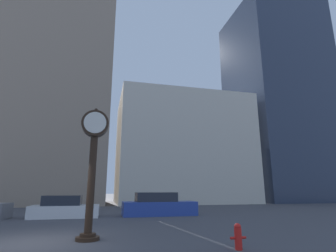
{
  "coord_description": "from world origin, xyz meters",
  "views": [
    {
      "loc": [
        2.15,
        -9.43,
        1.61
      ],
      "look_at": [
        7.1,
        10.8,
        6.67
      ],
      "focal_mm": 28.0,
      "sensor_mm": 36.0,
      "label": 1
    }
  ],
  "objects_px": {
    "car_blue": "(158,206)",
    "fire_hydrant_near": "(238,236)",
    "street_clock": "(93,156)",
    "car_white": "(65,208)"
  },
  "relations": [
    {
      "from": "car_white",
      "to": "street_clock",
      "type": "bearing_deg",
      "value": -76.81
    },
    {
      "from": "street_clock",
      "to": "car_white",
      "type": "xyz_separation_m",
      "value": [
        -1.74,
        7.82,
        -2.23
      ]
    },
    {
      "from": "car_white",
      "to": "car_blue",
      "type": "relative_size",
      "value": 0.83
    },
    {
      "from": "street_clock",
      "to": "car_white",
      "type": "distance_m",
      "value": 8.32
    },
    {
      "from": "car_white",
      "to": "car_blue",
      "type": "xyz_separation_m",
      "value": [
        5.69,
        -0.08,
        0.07
      ]
    },
    {
      "from": "street_clock",
      "to": "car_blue",
      "type": "relative_size",
      "value": 0.96
    },
    {
      "from": "car_blue",
      "to": "fire_hydrant_near",
      "type": "bearing_deg",
      "value": -89.09
    },
    {
      "from": "fire_hydrant_near",
      "to": "street_clock",
      "type": "bearing_deg",
      "value": 149.57
    },
    {
      "from": "car_white",
      "to": "fire_hydrant_near",
      "type": "xyz_separation_m",
      "value": [
        5.85,
        -10.23,
        -0.18
      ]
    },
    {
      "from": "street_clock",
      "to": "car_blue",
      "type": "height_order",
      "value": "street_clock"
    }
  ]
}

